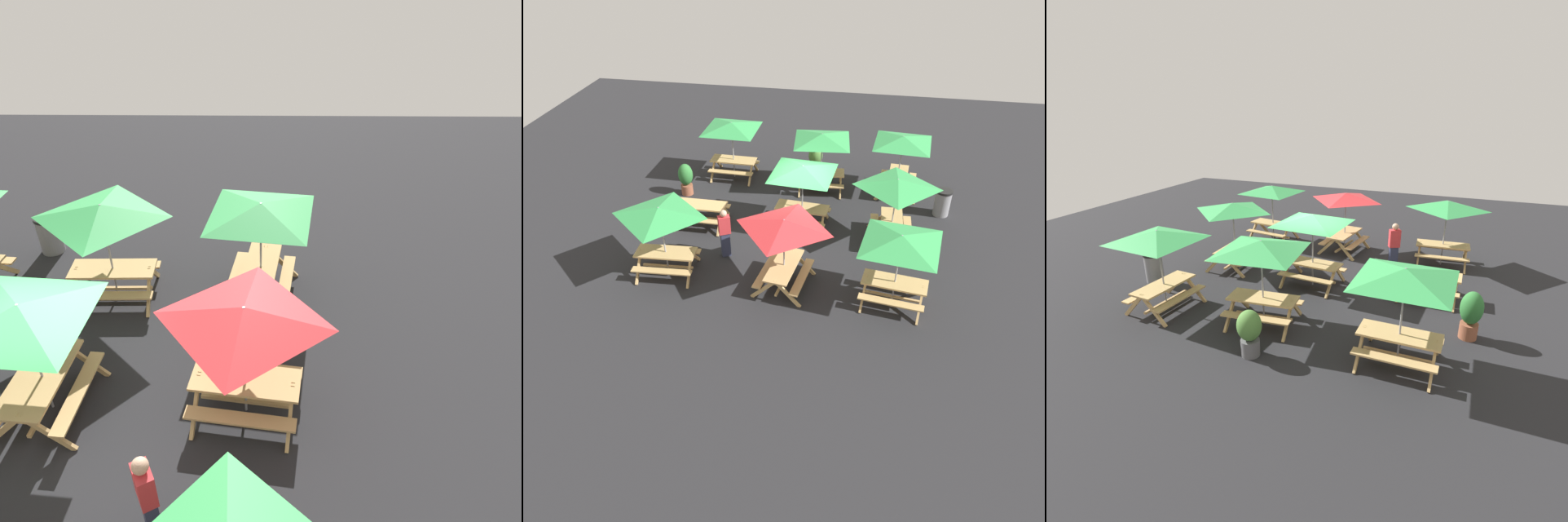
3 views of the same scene
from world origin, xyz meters
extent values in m
plane|color=#232326|center=(0.00, 0.00, 0.00)|extent=(29.66, 29.66, 0.00)
cube|color=tan|center=(3.63, 3.03, 0.74)|extent=(1.84, 0.81, 0.05)
cube|color=tan|center=(3.66, 2.48, 0.45)|extent=(1.81, 0.38, 0.04)
cube|color=tan|center=(3.59, 3.58, 0.45)|extent=(1.81, 0.38, 0.04)
cube|color=tan|center=(2.87, 2.62, 0.37)|extent=(0.11, 0.80, 0.81)
cube|color=tan|center=(2.83, 3.35, 0.37)|extent=(0.11, 0.80, 0.81)
cube|color=tan|center=(4.43, 2.72, 0.37)|extent=(0.11, 0.80, 0.81)
cube|color=tan|center=(4.38, 3.45, 0.37)|extent=(0.11, 0.80, 0.81)
cube|color=tan|center=(3.63, 3.03, 0.22)|extent=(1.56, 0.17, 0.06)
cylinder|color=gray|center=(3.63, 3.03, 1.15)|extent=(0.04, 0.04, 2.30)
pyramid|color=green|center=(3.63, 3.03, 2.16)|extent=(2.13, 2.13, 0.28)
cube|color=tan|center=(0.02, 3.04, 0.74)|extent=(0.94, 1.88, 0.05)
cube|color=tan|center=(0.56, 2.97, 0.45)|extent=(0.51, 1.82, 0.04)
cube|color=tan|center=(-0.53, 3.12, 0.45)|extent=(0.51, 1.82, 0.04)
cube|color=tan|center=(0.27, 2.22, 0.37)|extent=(0.80, 0.17, 0.81)
cube|color=tan|center=(-0.45, 2.32, 0.37)|extent=(0.80, 0.17, 0.81)
cube|color=tan|center=(0.48, 3.77, 0.37)|extent=(0.80, 0.17, 0.81)
cube|color=tan|center=(-0.24, 3.87, 0.37)|extent=(0.80, 0.17, 0.81)
cube|color=tan|center=(0.02, 3.04, 0.22)|extent=(0.28, 1.55, 0.06)
cylinder|color=gray|center=(0.02, 3.04, 1.15)|extent=(0.04, 0.04, 2.30)
pyramid|color=red|center=(0.02, 3.04, 2.16)|extent=(2.26, 2.26, 0.28)
cube|color=tan|center=(-3.15, 3.26, 0.74)|extent=(1.88, 0.94, 0.05)
cube|color=tan|center=(-3.23, 2.71, 0.45)|extent=(1.82, 0.50, 0.04)
cube|color=tan|center=(-3.08, 3.80, 0.45)|extent=(1.82, 0.50, 0.04)
cube|color=tan|center=(-3.98, 3.00, 0.37)|extent=(0.17, 0.80, 0.81)
cube|color=tan|center=(-3.87, 3.72, 0.37)|extent=(0.17, 0.80, 0.81)
cube|color=tan|center=(-2.43, 2.79, 0.37)|extent=(0.17, 0.80, 0.81)
cube|color=tan|center=(-2.33, 3.51, 0.37)|extent=(0.17, 0.80, 0.81)
cube|color=tan|center=(-3.15, 3.26, 0.22)|extent=(1.55, 0.28, 0.06)
cylinder|color=gray|center=(-3.15, 3.26, 1.15)|extent=(0.04, 0.04, 2.30)
pyramid|color=green|center=(-3.15, 3.26, 2.16)|extent=(2.80, 2.80, 0.28)
cube|color=tan|center=(3.25, -3.52, 0.74)|extent=(1.81, 0.74, 0.05)
cube|color=tan|center=(3.24, -4.07, 0.45)|extent=(1.80, 0.30, 0.04)
cube|color=tan|center=(3.26, -2.97, 0.45)|extent=(1.80, 0.30, 0.04)
cube|color=tan|center=(2.46, -3.87, 0.37)|extent=(0.08, 0.80, 0.81)
cube|color=tan|center=(2.48, -3.14, 0.37)|extent=(0.08, 0.80, 0.81)
cube|color=tan|center=(4.02, -3.90, 0.37)|extent=(0.08, 0.80, 0.81)
cube|color=tan|center=(4.04, -3.17, 0.37)|extent=(0.08, 0.80, 0.81)
cube|color=tan|center=(3.25, -3.52, 0.22)|extent=(1.56, 0.10, 0.06)
cylinder|color=gray|center=(3.25, -3.52, 1.15)|extent=(0.04, 0.04, 2.30)
pyramid|color=green|center=(3.25, -3.52, 2.16)|extent=(2.83, 2.83, 0.28)
cube|color=tan|center=(3.48, 0.14, 0.74)|extent=(1.80, 0.71, 0.05)
cube|color=tan|center=(3.48, -0.41, 0.45)|extent=(1.80, 0.27, 0.04)
cube|color=tan|center=(3.48, 0.69, 0.45)|extent=(1.80, 0.27, 0.04)
cube|color=tan|center=(2.70, -0.22, 0.37)|extent=(0.06, 0.80, 0.81)
cube|color=tan|center=(2.70, 0.51, 0.37)|extent=(0.06, 0.80, 0.81)
cube|color=tan|center=(4.26, -0.23, 0.37)|extent=(0.06, 0.80, 0.81)
cube|color=tan|center=(4.26, 0.50, 0.37)|extent=(0.06, 0.80, 0.81)
cube|color=tan|center=(3.48, 0.14, 0.22)|extent=(1.56, 0.08, 0.06)
cube|color=tan|center=(-3.25, -3.33, 0.74)|extent=(0.85, 1.85, 0.05)
cube|color=tan|center=(-2.70, -3.38, 0.45)|extent=(0.41, 1.82, 0.04)
cube|color=tan|center=(-3.79, -3.29, 0.45)|extent=(0.41, 1.82, 0.04)
cube|color=tan|center=(-2.95, -4.14, 0.37)|extent=(0.80, 0.13, 0.81)
cube|color=tan|center=(-3.68, -4.08, 0.37)|extent=(0.80, 0.13, 0.81)
cube|color=tan|center=(-2.82, -2.58, 0.37)|extent=(0.80, 0.13, 0.81)
cube|color=tan|center=(-3.55, -2.52, 0.37)|extent=(0.80, 0.13, 0.81)
cube|color=tan|center=(-3.25, -3.33, 0.22)|extent=(0.20, 1.56, 0.06)
cylinder|color=gray|center=(-3.25, -3.33, 1.15)|extent=(0.04, 0.04, 2.30)
pyramid|color=green|center=(-3.25, -3.33, 2.16)|extent=(2.82, 2.82, 0.28)
cube|color=tan|center=(-0.01, -0.31, 0.74)|extent=(1.85, 0.85, 0.05)
cube|color=tan|center=(-0.05, -0.86, 0.45)|extent=(1.82, 0.41, 0.04)
cube|color=tan|center=(0.04, 0.24, 0.45)|extent=(1.82, 0.41, 0.04)
cube|color=tan|center=(-0.82, -0.61, 0.37)|extent=(0.13, 0.80, 0.81)
cube|color=tan|center=(-0.76, 0.12, 0.37)|extent=(0.13, 0.80, 0.81)
cube|color=tan|center=(0.74, -0.74, 0.37)|extent=(0.13, 0.80, 0.81)
cube|color=tan|center=(0.80, -0.01, 0.37)|extent=(0.13, 0.80, 0.81)
cube|color=tan|center=(-0.01, -0.31, 0.22)|extent=(1.56, 0.20, 0.06)
cylinder|color=gray|center=(-0.01, -0.31, 1.15)|extent=(0.04, 0.04, 2.30)
pyramid|color=green|center=(-0.01, -0.31, 2.16)|extent=(2.82, 2.82, 0.28)
cube|color=tan|center=(-0.32, -3.05, 0.74)|extent=(1.86, 0.87, 0.05)
cube|color=tan|center=(-0.27, -3.59, 0.45)|extent=(1.82, 0.43, 0.04)
cube|color=tan|center=(-0.37, -2.50, 0.45)|extent=(1.82, 0.43, 0.04)
cube|color=tan|center=(-1.06, -3.48, 0.37)|extent=(0.14, 0.80, 0.81)
cube|color=tan|center=(-1.13, -2.76, 0.37)|extent=(0.14, 0.80, 0.81)
cube|color=tan|center=(0.49, -3.33, 0.37)|extent=(0.14, 0.80, 0.81)
cube|color=tan|center=(0.42, -2.61, 0.37)|extent=(0.14, 0.80, 0.81)
cube|color=tan|center=(-0.32, -3.05, 0.22)|extent=(1.56, 0.22, 0.06)
cylinder|color=gray|center=(-0.32, -3.05, 1.15)|extent=(0.04, 0.04, 2.30)
pyramid|color=green|center=(-0.32, -3.05, 2.16)|extent=(2.82, 2.82, 0.28)
cube|color=tan|center=(-3.05, 0.09, 0.74)|extent=(0.74, 1.82, 0.05)
cube|color=tan|center=(-2.50, 0.10, 0.45)|extent=(0.30, 1.81, 0.04)
cube|color=tan|center=(-3.60, 0.08, 0.45)|extent=(0.30, 1.81, 0.04)
cube|color=tan|center=(-2.67, -0.68, 0.37)|extent=(0.80, 0.08, 0.81)
cube|color=tan|center=(-3.40, -0.70, 0.37)|extent=(0.80, 0.08, 0.81)
cube|color=tan|center=(-2.70, 0.88, 0.37)|extent=(0.80, 0.08, 0.81)
cube|color=tan|center=(-3.43, 0.86, 0.37)|extent=(0.80, 0.08, 0.81)
cube|color=tan|center=(-3.05, 0.09, 0.22)|extent=(0.11, 1.56, 0.06)
cylinder|color=gray|center=(-3.05, 0.09, 1.15)|extent=(0.04, 0.04, 2.30)
pyramid|color=green|center=(-3.05, 0.09, 2.16)|extent=(2.05, 2.05, 0.28)
cylinder|color=gray|center=(-4.83, -1.96, 0.45)|extent=(0.56, 0.56, 0.90)
cylinder|color=black|center=(-4.83, -1.96, 0.94)|extent=(0.59, 0.59, 0.08)
cylinder|color=#935138|center=(4.67, -1.80, 0.20)|extent=(0.44, 0.44, 0.40)
ellipsoid|color=#2D7233|center=(4.67, -1.80, 0.82)|extent=(0.55, 0.55, 0.84)
cylinder|color=#59595B|center=(0.06, -4.43, 0.20)|extent=(0.44, 0.44, 0.40)
ellipsoid|color=#4C7F38|center=(0.06, -4.43, 0.77)|extent=(0.57, 0.57, 0.74)
cube|color=#2D334C|center=(2.11, 1.85, 0.42)|extent=(0.33, 0.29, 0.85)
cube|color=red|center=(2.11, 1.85, 1.15)|extent=(0.42, 0.36, 0.60)
sphere|color=tan|center=(2.11, 1.85, 1.56)|extent=(0.22, 0.22, 0.22)
camera|label=1|loc=(5.69, 3.36, 7.12)|focal=35.00mm
camera|label=2|loc=(-2.07, 14.60, 9.61)|focal=35.00mm
camera|label=3|loc=(4.22, -11.32, 5.44)|focal=28.00mm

